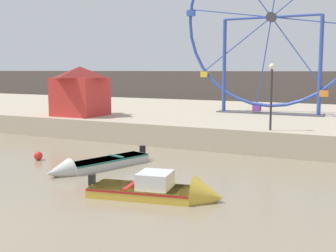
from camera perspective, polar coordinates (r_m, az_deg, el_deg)
quay_promenade at (r=35.99m, az=7.35°, el=0.92°), size 110.00×21.51×1.33m
distant_town_skyline at (r=59.52m, az=15.43°, el=4.67°), size 140.00×3.00×4.40m
motorboat_pale_grey at (r=20.78m, az=-9.75°, el=-4.97°), size 2.56×5.62×1.05m
motorboat_mustard_yellow at (r=16.01m, az=0.21°, el=-8.41°), size 5.10×2.41×1.49m
ferris_wheel_blue_frame at (r=33.89m, az=13.10°, el=13.08°), size 13.29×1.20×13.58m
carnival_booth_red_striped at (r=32.31m, az=-11.18°, el=4.53°), size 3.59×3.53×3.48m
promenade_lamp_near at (r=24.47m, az=13.12°, el=4.98°), size 0.32×0.32×3.58m
mooring_buoy_orange at (r=23.63m, az=-16.29°, el=-3.69°), size 0.44×0.44×0.44m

